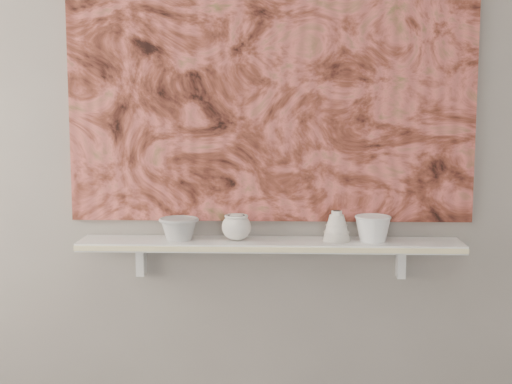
{
  "coord_description": "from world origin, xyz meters",
  "views": [
    {
      "loc": [
        0.05,
        -1.06,
        1.44
      ],
      "look_at": [
        -0.05,
        1.49,
        1.11
      ],
      "focal_mm": 50.0,
      "sensor_mm": 36.0,
      "label": 1
    }
  ],
  "objects_px": {
    "cup_cream": "(236,227)",
    "bowl_white": "(373,228)",
    "painting": "(271,73)",
    "bowl_grey": "(179,228)",
    "shelf": "(270,244)",
    "bell_vessel": "(337,226)"
  },
  "relations": [
    {
      "from": "cup_cream",
      "to": "bell_vessel",
      "type": "bearing_deg",
      "value": 0.0
    },
    {
      "from": "shelf",
      "to": "bowl_white",
      "type": "relative_size",
      "value": 10.63
    },
    {
      "from": "shelf",
      "to": "cup_cream",
      "type": "xyz_separation_m",
      "value": [
        -0.12,
        0.0,
        0.06
      ]
    },
    {
      "from": "cup_cream",
      "to": "bell_vessel",
      "type": "height_order",
      "value": "bell_vessel"
    },
    {
      "from": "cup_cream",
      "to": "bowl_white",
      "type": "xyz_separation_m",
      "value": [
        0.5,
        0.0,
        -0.0
      ]
    },
    {
      "from": "cup_cream",
      "to": "shelf",
      "type": "bearing_deg",
      "value": 0.0
    },
    {
      "from": "painting",
      "to": "bowl_grey",
      "type": "bearing_deg",
      "value": -166.45
    },
    {
      "from": "bell_vessel",
      "to": "shelf",
      "type": "bearing_deg",
      "value": 180.0
    },
    {
      "from": "cup_cream",
      "to": "bowl_white",
      "type": "height_order",
      "value": "cup_cream"
    },
    {
      "from": "painting",
      "to": "bowl_grey",
      "type": "distance_m",
      "value": 0.66
    },
    {
      "from": "bowl_grey",
      "to": "bell_vessel",
      "type": "height_order",
      "value": "bell_vessel"
    },
    {
      "from": "cup_cream",
      "to": "bowl_white",
      "type": "relative_size",
      "value": 0.82
    },
    {
      "from": "bell_vessel",
      "to": "painting",
      "type": "bearing_deg",
      "value": 161.7
    },
    {
      "from": "painting",
      "to": "bowl_white",
      "type": "distance_m",
      "value": 0.68
    },
    {
      "from": "bowl_grey",
      "to": "cup_cream",
      "type": "bearing_deg",
      "value": 0.0
    },
    {
      "from": "bowl_white",
      "to": "bell_vessel",
      "type": "bearing_deg",
      "value": 180.0
    },
    {
      "from": "shelf",
      "to": "painting",
      "type": "height_order",
      "value": "painting"
    },
    {
      "from": "painting",
      "to": "bowl_grey",
      "type": "xyz_separation_m",
      "value": [
        -0.33,
        -0.08,
        -0.57
      ]
    },
    {
      "from": "shelf",
      "to": "cup_cream",
      "type": "height_order",
      "value": "cup_cream"
    },
    {
      "from": "bowl_white",
      "to": "shelf",
      "type": "bearing_deg",
      "value": 180.0
    },
    {
      "from": "bell_vessel",
      "to": "bowl_white",
      "type": "bearing_deg",
      "value": 0.0
    },
    {
      "from": "cup_cream",
      "to": "bowl_white",
      "type": "bearing_deg",
      "value": 0.0
    }
  ]
}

